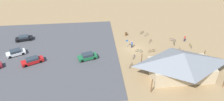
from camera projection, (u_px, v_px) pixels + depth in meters
name	position (u px, v px, depth m)	size (l,w,h in m)	color
ground	(134.00, 49.00, 50.97)	(160.00, 160.00, 0.00)	#9E7F56
parking_lot_asphalt	(39.00, 54.00, 49.07)	(37.28, 34.30, 0.05)	#4C4C51
bike_pavilion	(182.00, 63.00, 40.46)	(14.37, 8.61, 5.54)	#C6B28E
trash_bin	(126.00, 34.00, 56.89)	(0.60, 0.60, 0.90)	brown
lot_sign	(127.00, 42.00, 50.96)	(0.56, 0.08, 2.20)	#99999E
bicycle_white_near_sign	(179.00, 49.00, 50.10)	(0.79, 1.47, 0.81)	black
bicycle_teal_yard_center	(139.00, 51.00, 49.56)	(1.53, 0.82, 0.85)	black
bicycle_yellow_near_porch	(191.00, 46.00, 51.58)	(0.48, 1.73, 0.82)	black
bicycle_blue_by_bin	(134.00, 57.00, 47.35)	(0.82, 1.54, 0.81)	black
bicycle_green_back_row	(174.00, 43.00, 52.66)	(0.55, 1.60, 0.78)	black
bicycle_orange_yard_right	(152.00, 51.00, 49.56)	(1.76, 0.48, 0.81)	black
bicycle_red_yard_left	(150.00, 41.00, 53.49)	(1.12, 1.35, 0.85)	black
bicycle_purple_edge_north	(173.00, 40.00, 54.08)	(1.52, 0.84, 0.88)	black
bicycle_black_lone_east	(142.00, 33.00, 57.75)	(1.36, 1.03, 0.81)	black
bicycle_silver_front_row	(131.00, 66.00, 44.44)	(1.00, 1.51, 0.84)	black
bicycle_white_mid_cluster	(146.00, 35.00, 56.75)	(1.33, 1.18, 0.77)	black
car_black_front_row	(24.00, 38.00, 54.27)	(4.49, 2.57, 1.35)	black
car_white_back_corner	(16.00, 52.00, 48.24)	(4.62, 3.50, 1.39)	white
car_red_end_stall	(32.00, 61.00, 45.38)	(4.99, 3.55, 1.42)	red
car_green_mid_lot	(87.00, 56.00, 46.74)	(4.59, 2.88, 1.49)	#1E6B3D
visitor_crossing_yard	(185.00, 38.00, 53.75)	(0.39, 0.40, 1.78)	#2D3347
visitor_at_bikes	(132.00, 44.00, 51.05)	(0.39, 0.36, 1.81)	#2D3347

